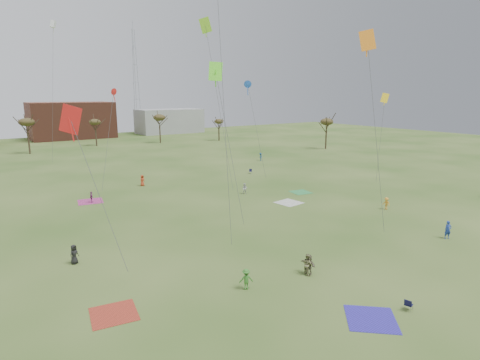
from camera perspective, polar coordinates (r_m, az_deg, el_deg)
ground at (r=36.34m, az=11.03°, el=-11.91°), size 260.00×260.00×0.00m
flyer_near_center at (r=31.27m, az=0.89°, el=-14.17°), size 1.23×0.97×1.67m
flyer_near_right at (r=46.59m, az=27.90°, el=-6.40°), size 0.83×0.75×1.91m
spectator_fore_b at (r=34.02m, az=9.75°, el=-11.93°), size 0.79×0.96×1.81m
spectator_fore_c at (r=34.21m, az=9.96°, el=-11.92°), size 0.54×1.57×1.68m
flyer_mid_a at (r=38.43m, az=-22.90°, el=-9.89°), size 1.03×0.92×1.77m
flyer_mid_b at (r=54.91m, az=20.44°, el=-3.19°), size 0.63×1.05×1.60m
spectator_mid_d at (r=58.35m, az=-20.73°, el=-2.33°), size 0.57×0.98×1.57m
spectator_mid_e at (r=59.27m, az=0.70°, el=-1.26°), size 0.99×1.01×1.63m
flyer_far_b at (r=66.33m, az=-13.97°, el=-0.06°), size 1.07×0.93×1.83m
flyer_far_c at (r=88.90m, az=2.99°, el=3.39°), size 1.02×1.32×1.80m
blanket_red at (r=29.85m, az=-17.81°, el=-18.01°), size 3.49×3.49×0.03m
blanket_blue at (r=29.38m, az=18.46°, el=-18.58°), size 4.58×4.58×0.03m
blanket_cream at (r=55.10m, az=7.09°, el=-3.29°), size 3.52×3.52×0.03m
blanket_plum at (r=59.17m, az=-20.86°, el=-2.93°), size 3.79×3.79×0.03m
blanket_olive at (r=61.13m, az=8.77°, el=-1.77°), size 3.17×3.17×0.03m
camp_chair_center at (r=31.17m, az=23.20°, el=-16.53°), size 0.67×0.64×0.87m
camp_chair_right at (r=74.49m, az=1.53°, el=1.13°), size 0.73×0.74×0.87m
kites_aloft at (r=54.57m, az=-12.20°, el=18.84°), size 68.00×76.43×27.77m
tree_line at (r=104.48m, az=-22.93°, el=7.20°), size 117.44×49.32×8.91m
building_brick at (r=146.08m, az=-23.24°, el=7.96°), size 26.00×16.00×12.00m
building_grey at (r=155.10m, az=-10.18°, el=8.41°), size 24.00×12.00×9.00m
radio_tower at (r=157.51m, az=-14.89°, el=13.61°), size 1.51×1.72×41.00m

